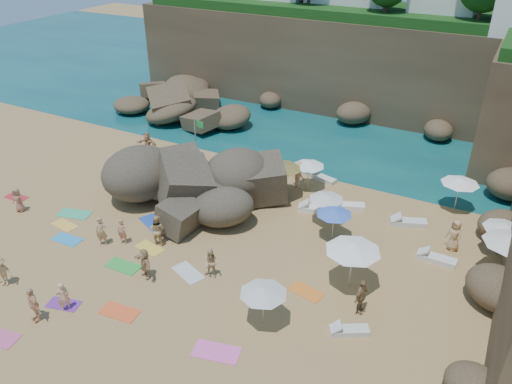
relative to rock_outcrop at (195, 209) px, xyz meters
The scene contains 48 objects.
ground 3.23m from the rock_outcrop, 52.55° to the right, with size 120.00×120.00×0.00m, color tan.
seawater 27.50m from the rock_outcrop, 85.90° to the left, with size 120.00×120.00×0.00m, color #0C4751.
cliff_back 23.13m from the rock_outcrop, 79.98° to the left, with size 44.00×8.00×8.00m, color brown.
rock_promontory 16.19m from the rock_outcrop, 123.92° to the left, with size 12.00×7.00×2.00m, color brown, non-canonical shape.
marina_masts 31.19m from the rock_outcrop, 117.92° to the left, with size 3.10×0.10×6.00m.
rock_outcrop is the anchor object (origin of this frame).
flag_pole 5.19m from the rock_outcrop, 120.35° to the left, with size 0.78×0.25×4.07m.
parasol_0 7.73m from the rock_outcrop, 48.15° to the left, with size 2.04×2.04×1.93m.
parasol_1 8.03m from the rock_outcrop, 16.55° to the left, with size 1.99×1.99×1.88m.
parasol_2 15.89m from the rock_outcrop, 27.88° to the left, with size 2.23×2.23×2.11m.
parasol_3 17.12m from the rock_outcrop, 12.24° to the left, with size 2.06×2.06×1.94m.
parasol_4 17.25m from the rock_outcrop, ahead, with size 2.61×2.61×2.47m.
parasol_5 4.44m from the rock_outcrop, 51.17° to the left, with size 2.11×2.11×1.99m.
parasol_6 5.88m from the rock_outcrop, 43.99° to the left, with size 2.50×2.50×2.37m.
parasol_9 11.13m from the rock_outcrop, 13.17° to the right, with size 2.64×2.64×2.49m.
parasol_10 8.69m from the rock_outcrop, ahead, with size 1.97×1.97×1.86m.
parasol_11 10.60m from the rock_outcrop, 39.36° to the right, with size 2.09×2.09×1.98m.
lounger_0 9.00m from the rock_outcrop, 52.08° to the left, with size 1.85×0.62×0.29m, color silver.
lounger_1 7.30m from the rock_outcrop, 25.64° to the left, with size 2.05×0.68×0.32m, color white.
lounger_2 12.62m from the rock_outcrop, 19.86° to the left, with size 2.04×0.68×0.32m, color silver.
lounger_3 9.30m from the rock_outcrop, 28.29° to the left, with size 2.01×0.67×0.31m, color white.
lounger_4 14.05m from the rock_outcrop, ahead, with size 1.97×0.66×0.31m, color silver.
lounger_5 12.83m from the rock_outcrop, 25.06° to the right, with size 1.68×0.56×0.26m, color silver.
towel_0 7.48m from the rock_outcrop, 125.93° to the right, with size 1.67×0.84×0.03m, color #2892D6.
towel_2 9.33m from the rock_outcrop, 77.29° to the right, with size 1.76×0.88×0.03m, color #FF5828.
towel_3 6.45m from the rock_outcrop, 90.61° to the right, with size 1.80×0.90×0.03m, color green.
towel_4 7.57m from the rock_outcrop, 137.76° to the right, with size 1.57×0.78×0.03m, color #F7B941.
towel_5 6.20m from the rock_outcrop, 59.20° to the right, with size 1.78×0.89×0.03m, color silver.
towel_6 9.93m from the rock_outcrop, 93.33° to the right, with size 1.52×0.76×0.03m, color #722D93.
towel_7 11.56m from the rock_outcrop, 158.76° to the right, with size 1.48×0.74×0.03m, color red.
towel_8 2.80m from the rock_outcrop, 117.58° to the right, with size 1.85×0.92×0.03m, color blue.
towel_9 11.53m from the rock_outcrop, 51.59° to the right, with size 1.94×0.97×0.03m, color #FA61BA.
towel_10 9.75m from the rock_outcrop, 23.38° to the right, with size 1.65×0.82×0.03m, color orange.
towel_11 7.20m from the rock_outcrop, 147.05° to the right, with size 1.95×0.97×0.03m, color #35BB7C.
towel_12 4.56m from the rock_outcrop, 88.14° to the right, with size 1.58×0.79×0.03m, color yellow.
person_stand_0 5.97m from the rock_outcrop, 112.76° to the right, with size 0.62×0.41×1.70m, color tan.
person_stand_1 4.05m from the rock_outcrop, 86.11° to the right, with size 0.85×0.67×1.76m, color tan.
person_stand_2 7.04m from the rock_outcrop, 50.66° to the left, with size 1.21×0.50×1.88m, color #DDAA7D.
person_stand_3 12.30m from the rock_outcrop, 18.88° to the right, with size 1.04×0.43×1.77m, color olive.
person_stand_4 14.81m from the rock_outcrop, 11.67° to the left, with size 0.88×0.48×1.81m, color tan.
person_stand_5 8.87m from the rock_outcrop, 147.04° to the left, with size 1.65×0.47×1.78m, color tan.
person_stand_6 10.13m from the rock_outcrop, 91.36° to the right, with size 0.56×0.36×1.52m, color #E4B082.
person_lie_0 11.04m from the rock_outcrop, 111.88° to the right, with size 1.01×1.57×0.42m, color tan.
person_lie_1 11.20m from the rock_outcrop, 94.40° to the right, with size 1.01×1.72×0.42m, color #EFB888.
person_lie_2 10.51m from the rock_outcrop, 150.44° to the right, with size 0.74×1.51×0.40m, color #A66953.
person_lie_3 6.71m from the rock_outcrop, 76.93° to the right, with size 1.47×1.59×0.42m, color tan.
person_lie_4 5.04m from the rock_outcrop, 106.07° to the right, with size 0.53×1.46×0.35m, color tan.
person_lie_5 6.65m from the rock_outcrop, 48.82° to the right, with size 0.76×1.56×0.59m, color tan.
Camera 1 is at (13.49, -18.59, 15.82)m, focal length 35.00 mm.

